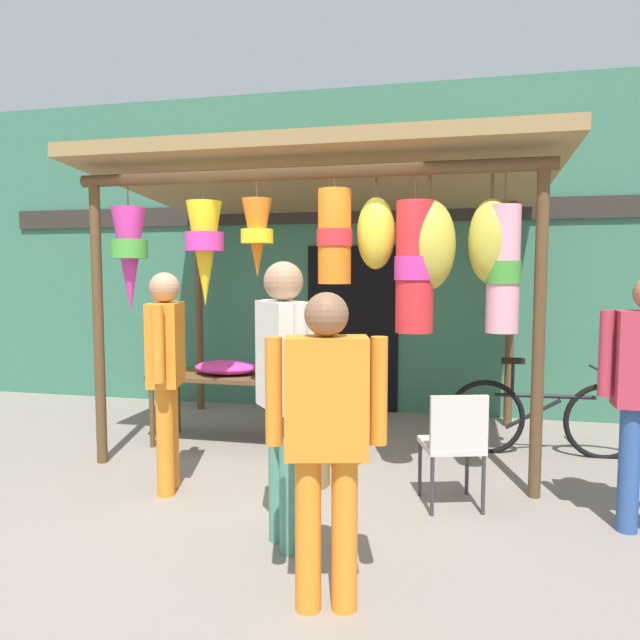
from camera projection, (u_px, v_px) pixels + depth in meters
name	position (u px, v px, depth m)	size (l,w,h in m)	color
ground_plane	(270.00, 471.00, 4.90)	(30.00, 30.00, 0.00)	gray
shop_facade	(330.00, 253.00, 7.12)	(9.51, 0.29, 3.85)	#387056
market_stall_canopy	(330.00, 204.00, 5.23)	(4.12, 2.57, 2.74)	brown
display_table	(227.00, 381.00, 5.65)	(1.42, 0.64, 0.69)	brown
flower_heap_on_table	(227.00, 367.00, 5.61)	(0.62, 0.44, 0.13)	#D13399
folding_chair	(454.00, 440.00, 4.07)	(0.50, 0.50, 0.84)	beige
wicker_basket_by_table	(338.00, 448.00, 5.23)	(0.51, 0.51, 0.19)	olive
wicker_basket_spare	(303.00, 467.00, 4.61)	(0.43, 0.43, 0.26)	olive
parked_bicycle	(543.00, 418.00, 5.30)	(1.75, 0.44, 0.92)	black
customer_foreground	(284.00, 379.00, 3.47)	(0.42, 0.48, 1.74)	#4C8E7A
shopper_by_bananas	(166.00, 363.00, 4.37)	(0.32, 0.58, 1.68)	orange
passerby_at_right	(326.00, 426.00, 2.81)	(0.58, 0.31, 1.58)	orange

